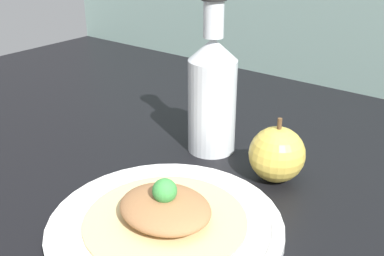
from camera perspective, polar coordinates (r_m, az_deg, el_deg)
ground_plane at (r=60.54cm, az=4.87°, el=-11.33°), size 180.00×110.00×4.00cm
plate at (r=54.17cm, az=-3.36°, el=-12.22°), size 27.71×27.71×1.90cm
plated_food at (r=52.97cm, az=-3.42°, el=-10.44°), size 19.21×19.21×5.64cm
cider_bottle at (r=69.14cm, az=2.58°, el=4.64°), size 7.51×7.51×24.76cm
apple at (r=63.98cm, az=10.73°, el=-3.30°), size 7.92×7.92×9.44cm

